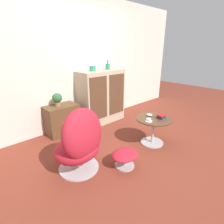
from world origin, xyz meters
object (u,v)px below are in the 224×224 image
at_px(egg_chair, 80,142).
at_px(ottoman, 125,156).
at_px(coffee_table, 153,127).
at_px(potted_plant, 57,99).
at_px(sideboard, 101,97).
at_px(vase_leftmost, 93,68).
at_px(bowl, 149,115).
at_px(teacup, 149,120).
at_px(vase_inner_left, 108,66).
at_px(tv_console, 62,119).
at_px(book_stack, 161,117).

distance_m(egg_chair, ottoman, 0.66).
height_order(coffee_table, potted_plant, potted_plant).
relative_size(sideboard, vase_leftmost, 8.81).
xyz_separation_m(ottoman, bowl, (0.87, 0.24, 0.32)).
distance_m(vase_leftmost, teacup, 1.57).
xyz_separation_m(ottoman, potted_plant, (-0.19, 1.55, 0.55)).
height_order(ottoman, vase_inner_left, vase_inner_left).
relative_size(vase_leftmost, bowl, 1.25).
bearing_deg(vase_leftmost, vase_inner_left, 0.00).
bearing_deg(tv_console, ottoman, -84.98).
xyz_separation_m(egg_chair, teacup, (1.16, -0.24, 0.05)).
height_order(ottoman, coffee_table, coffee_table).
relative_size(tv_console, book_stack, 4.48).
distance_m(tv_console, bowl, 1.66).
height_order(egg_chair, coffee_table, egg_chair).
xyz_separation_m(egg_chair, bowl, (1.37, -0.11, 0.05)).
xyz_separation_m(tv_console, potted_plant, (-0.05, 0.00, 0.43)).
height_order(sideboard, vase_inner_left, vase_inner_left).
xyz_separation_m(tv_console, coffee_table, (0.96, -1.44, 0.03)).
bearing_deg(sideboard, egg_chair, -138.60).
height_order(vase_leftmost, bowl, vase_leftmost).
distance_m(vase_inner_left, bowl, 1.46).
xyz_separation_m(sideboard, tv_console, (-0.95, 0.05, -0.29)).
distance_m(vase_inner_left, book_stack, 1.64).
bearing_deg(book_stack, coffee_table, 133.43).
xyz_separation_m(ottoman, vase_inner_left, (1.02, 1.50, 1.05)).
xyz_separation_m(tv_console, egg_chair, (-0.36, -1.20, 0.15)).
relative_size(sideboard, coffee_table, 1.90).
height_order(potted_plant, bowl, potted_plant).
distance_m(teacup, book_stack, 0.26).
bearing_deg(coffee_table, book_stack, -46.57).
relative_size(egg_chair, vase_leftmost, 7.12).
bearing_deg(sideboard, vase_inner_left, 1.08).
relative_size(tv_console, ottoman, 1.52).
distance_m(sideboard, egg_chair, 1.75).
bearing_deg(vase_leftmost, book_stack, -78.49).
height_order(tv_console, vase_leftmost, vase_leftmost).
bearing_deg(egg_chair, book_stack, -12.92).
height_order(sideboard, vase_leftmost, vase_leftmost).
bearing_deg(sideboard, book_stack, -86.09).
bearing_deg(bowl, teacup, -146.46).
xyz_separation_m(egg_chair, book_stack, (1.41, -0.32, 0.07)).
height_order(egg_chair, ottoman, egg_chair).
xyz_separation_m(tv_console, teacup, (0.80, -1.45, 0.21)).
xyz_separation_m(sideboard, ottoman, (-0.81, -1.50, -0.41)).
bearing_deg(sideboard, ottoman, -118.45).
height_order(sideboard, coffee_table, sideboard).
bearing_deg(vase_leftmost, tv_console, 176.22).
xyz_separation_m(vase_leftmost, book_stack, (0.30, -1.48, -0.69)).
bearing_deg(potted_plant, bowl, -51.01).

